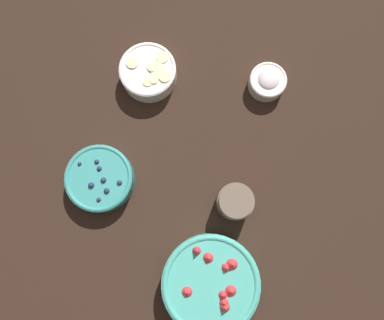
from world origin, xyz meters
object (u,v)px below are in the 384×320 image
object	(u,v)px
bowl_bananas	(148,72)
jar_chocolate	(234,202)
bowl_strawberries	(211,283)
bowl_blueberries	(100,179)
bowl_cream	(267,82)

from	to	relation	value
bowl_bananas	jar_chocolate	bearing A→B (deg)	50.86
jar_chocolate	bowl_bananas	bearing A→B (deg)	-129.14
bowl_strawberries	bowl_blueberries	bearing A→B (deg)	-114.00
bowl_bananas	bowl_strawberries	bearing A→B (deg)	34.79
bowl_strawberries	bowl_bananas	xyz separation A→B (m)	(-0.47, -0.33, -0.01)
bowl_cream	jar_chocolate	world-z (taller)	jar_chocolate
bowl_bananas	jar_chocolate	world-z (taller)	jar_chocolate
bowl_bananas	bowl_cream	distance (m)	0.32
bowl_blueberries	bowl_bananas	distance (m)	0.31
bowl_blueberries	bowl_cream	xyz separation A→B (m)	(-0.39, 0.34, -0.00)
bowl_blueberries	bowl_bananas	bearing A→B (deg)	175.69
bowl_blueberries	bowl_cream	size ratio (longest dim) A/B	1.74
bowl_blueberries	bowl_strawberries	bearing A→B (deg)	66.00
bowl_blueberries	jar_chocolate	distance (m)	0.35
bowl_bananas	bowl_cream	world-z (taller)	bowl_bananas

